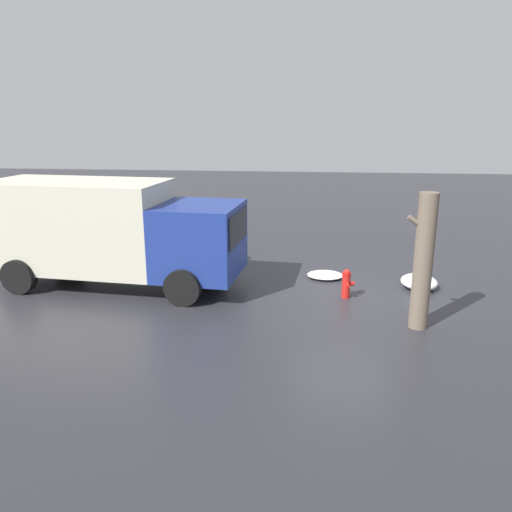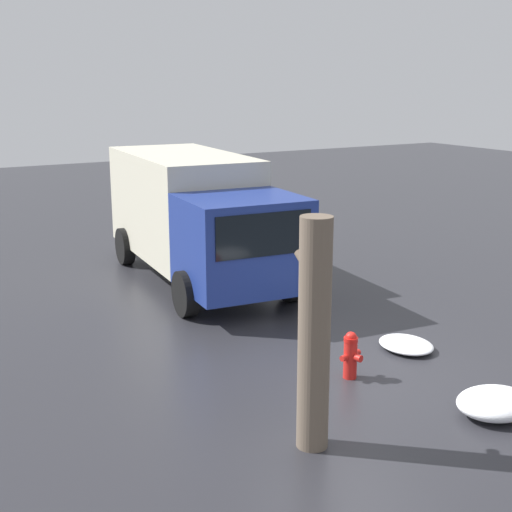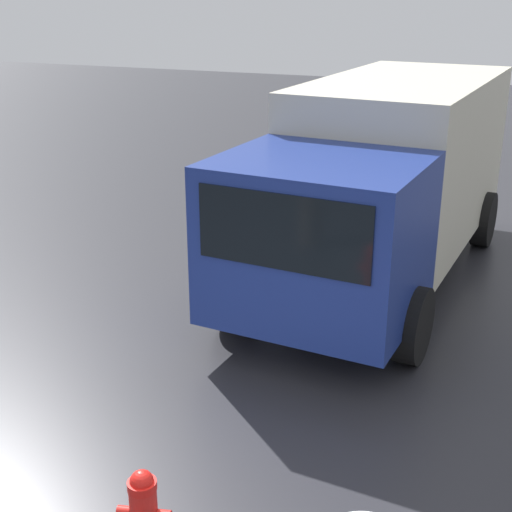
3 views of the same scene
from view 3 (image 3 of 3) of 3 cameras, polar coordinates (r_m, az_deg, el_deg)
fire_hydrant at (r=5.67m, az=-8.98°, el=-19.60°), size 0.32×0.42×0.74m
delivery_truck at (r=10.36m, az=10.26°, el=6.41°), size 6.84×2.97×2.78m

